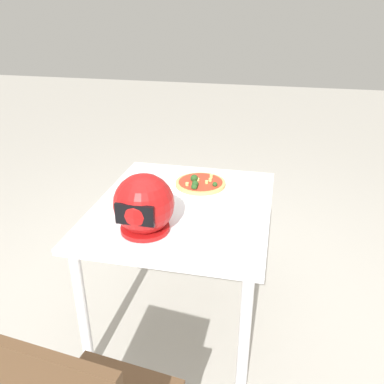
# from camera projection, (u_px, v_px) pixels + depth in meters

# --- Properties ---
(ground_plane) EXTENTS (14.00, 14.00, 0.00)m
(ground_plane) POSITION_uv_depth(u_px,v_px,m) (184.00, 316.00, 2.31)
(ground_plane) COLOR #B2ADA3
(dining_table) EXTENTS (0.86, 1.00, 0.72)m
(dining_table) POSITION_uv_depth(u_px,v_px,m) (183.00, 221.00, 2.04)
(dining_table) COLOR white
(dining_table) RESTS_ON ground
(pizza_plate) EXTENTS (0.31, 0.31, 0.01)m
(pizza_plate) POSITION_uv_depth(u_px,v_px,m) (201.00, 186.00, 2.18)
(pizza_plate) COLOR white
(pizza_plate) RESTS_ON dining_table
(pizza) EXTENTS (0.27, 0.27, 0.05)m
(pizza) POSITION_uv_depth(u_px,v_px,m) (200.00, 183.00, 2.17)
(pizza) COLOR tan
(pizza) RESTS_ON pizza_plate
(motorcycle_helmet) EXTENTS (0.26, 0.26, 0.26)m
(motorcycle_helmet) POSITION_uv_depth(u_px,v_px,m) (144.00, 205.00, 1.72)
(motorcycle_helmet) COLOR #B21414
(motorcycle_helmet) RESTS_ON dining_table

